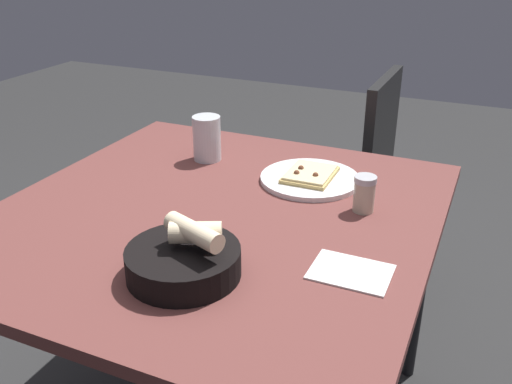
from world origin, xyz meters
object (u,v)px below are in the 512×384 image
Objects in this scene: dining_table at (216,231)px; pizza_plate at (310,178)px; beer_glass at (207,141)px; pepper_shaker at (364,196)px; chair_near at (348,170)px; bread_basket at (185,259)px.

pizza_plate is (0.16, 0.26, 0.07)m from dining_table.
pepper_shaker is (0.51, -0.15, -0.02)m from beer_glass.
chair_near reaches higher than beer_glass.
bread_basket is (-0.08, -0.54, 0.03)m from pizza_plate.
dining_table is 11.81× the size of pepper_shaker.
beer_glass is at bearing -112.88° from chair_near.
pizza_plate is 0.72m from chair_near.
chair_near is at bearing 106.97° from pepper_shaker.
beer_glass is 0.53m from pepper_shaker.
beer_glass is at bearing 121.49° from dining_table.
pizza_plate is 0.21m from pepper_shaker.
chair_near is (0.09, 0.94, -0.18)m from dining_table.
bread_basket is at bearing -97.92° from pizza_plate.
pepper_shaker is at bearing 23.64° from dining_table.
pepper_shaker reaches higher than pizza_plate.
dining_table is 3.99× the size of pizza_plate.
pepper_shaker reaches higher than dining_table.
bread_basket reaches higher than dining_table.
chair_near is (-0.24, 0.79, -0.28)m from pepper_shaker.
pizza_plate is 0.34m from beer_glass.
beer_glass is at bearing 114.48° from bread_basket.
dining_table is 0.31m from bread_basket.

